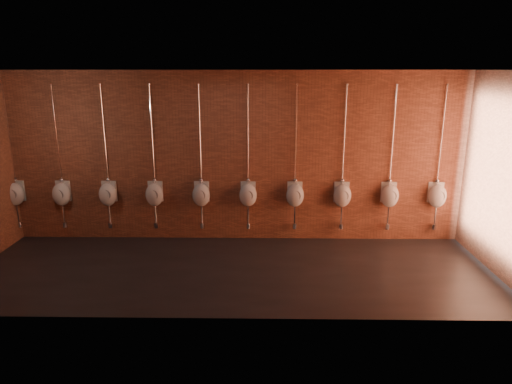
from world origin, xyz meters
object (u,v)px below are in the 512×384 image
urinal_0 (15,193)px  urinal_5 (248,194)px  urinal_9 (437,195)px  urinal_6 (295,194)px  urinal_2 (108,194)px  urinal_8 (390,195)px  urinal_7 (342,195)px  urinal_1 (61,193)px  urinal_4 (201,194)px  urinal_3 (154,194)px

urinal_0 → urinal_5: 4.44m
urinal_9 → urinal_6: bearing=180.0°
urinal_6 → urinal_9: (2.67, 0.00, 0.00)m
urinal_9 → urinal_2: bearing=180.0°
urinal_5 → urinal_9: bearing=0.0°
urinal_6 → urinal_8: 1.78m
urinal_5 → urinal_7: same height
urinal_0 → urinal_8: bearing=0.0°
urinal_1 → urinal_7: same height
urinal_4 → urinal_8: same height
urinal_5 → urinal_6: 0.89m
urinal_5 → urinal_6: same height
urinal_7 → urinal_9: same height
urinal_0 → urinal_8: size_ratio=1.00×
urinal_0 → urinal_7: bearing=0.0°
urinal_4 → urinal_9: bearing=0.0°
urinal_2 → urinal_4: size_ratio=1.00×
urinal_5 → urinal_9: 3.56m
urinal_2 → urinal_8: bearing=0.0°
urinal_2 → urinal_6: same height
urinal_3 → urinal_9: (5.33, 0.00, 0.00)m
urinal_2 → urinal_7: (4.44, 0.00, 0.00)m
urinal_3 → urinal_7: same height
urinal_0 → urinal_4: same height
urinal_0 → urinal_4: bearing=0.0°
urinal_5 → urinal_7: 1.78m
urinal_7 → urinal_3: bearing=180.0°
urinal_1 → urinal_5: bearing=0.0°
urinal_1 → urinal_2: (0.89, 0.00, 0.00)m
urinal_5 → urinal_4: bearing=180.0°
urinal_2 → urinal_5: 2.67m
urinal_3 → urinal_5: bearing=0.0°
urinal_2 → urinal_5: size_ratio=1.00×
urinal_2 → urinal_4: bearing=0.0°
urinal_4 → urinal_8: (3.56, 0.00, 0.00)m
urinal_3 → urinal_4: (0.89, 0.00, 0.00)m
urinal_0 → urinal_5: size_ratio=1.00×
urinal_3 → urinal_4: 0.89m
urinal_3 → urinal_9: size_ratio=1.00×
urinal_0 → urinal_2: size_ratio=1.00×
urinal_1 → urinal_7: size_ratio=1.00×
urinal_3 → urinal_8: size_ratio=1.00×
urinal_7 → urinal_5: bearing=180.0°
urinal_0 → urinal_8: (7.11, 0.00, 0.00)m
urinal_2 → urinal_6: bearing=0.0°
urinal_0 → urinal_9: same height
urinal_4 → urinal_7: (2.67, 0.00, 0.00)m
urinal_0 → urinal_3: size_ratio=1.00×
urinal_3 → urinal_2: bearing=180.0°
urinal_5 → urinal_6: bearing=0.0°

